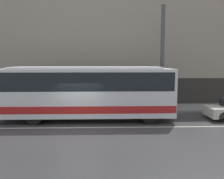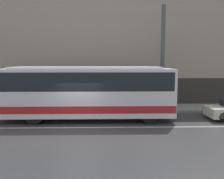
{
  "view_description": "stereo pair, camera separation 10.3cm",
  "coord_description": "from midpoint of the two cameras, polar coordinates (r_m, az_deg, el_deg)",
  "views": [
    {
      "loc": [
        1.48,
        -13.99,
        3.8
      ],
      "look_at": [
        1.96,
        1.89,
        1.98
      ],
      "focal_mm": 40.0,
      "sensor_mm": 36.0,
      "label": 1
    },
    {
      "loc": [
        1.58,
        -13.99,
        3.8
      ],
      "look_at": [
        1.96,
        1.89,
        1.98
      ],
      "focal_mm": 40.0,
      "sensor_mm": 36.0,
      "label": 2
    }
  ],
  "objects": [
    {
      "name": "utility_pole_near",
      "position": [
        19.33,
        11.26,
        7.17
      ],
      "size": [
        0.3,
        0.3,
        7.78
      ],
      "color": "#4C4C4F",
      "rests_on": "sidewalk"
    },
    {
      "name": "lane_stripe",
      "position": [
        14.58,
        -7.8,
        -8.62
      ],
      "size": [
        54.0,
        0.14,
        0.01
      ],
      "color": "beige",
      "rests_on": "ground_plane"
    },
    {
      "name": "pedestrian_waiting",
      "position": [
        19.85,
        -11.36,
        -1.85
      ],
      "size": [
        0.36,
        0.36,
        1.68
      ],
      "color": "#1E5933",
      "rests_on": "sidewalk"
    },
    {
      "name": "building_facade",
      "position": [
        21.18,
        -5.96,
        8.48
      ],
      "size": [
        60.0,
        0.35,
        9.4
      ],
      "color": "gray",
      "rests_on": "ground_plane"
    },
    {
      "name": "ground_plane",
      "position": [
        14.58,
        -7.8,
        -8.64
      ],
      "size": [
        60.0,
        60.0,
        0.0
      ],
      "primitive_type": "plane",
      "color": "#38383A"
    },
    {
      "name": "sidewalk",
      "position": [
        19.89,
        -6.15,
        -4.27
      ],
      "size": [
        60.0,
        2.97,
        0.17
      ],
      "color": "gray",
      "rests_on": "ground_plane"
    },
    {
      "name": "transit_bus",
      "position": [
        16.04,
        -5.98,
        -0.18
      ],
      "size": [
        10.98,
        2.61,
        3.44
      ],
      "color": "silver",
      "rests_on": "ground_plane"
    }
  ]
}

